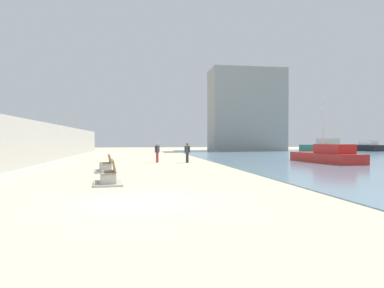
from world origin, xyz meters
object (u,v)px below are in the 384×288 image
object	(u,v)px
boat_far_left	(327,156)
person_walking	(187,151)
person_standing	(157,151)
boat_mid_bay	(364,147)
bench_far	(106,168)
boat_outer	(323,148)
bench_near	(109,178)

from	to	relation	value
boat_far_left	person_walking	bearing A→B (deg)	169.16
person_standing	boat_mid_bay	xyz separation A→B (m)	(34.75, 24.22, -0.23)
person_standing	bench_far	bearing A→B (deg)	-112.72
bench_far	boat_outer	world-z (taller)	boat_outer
bench_far	person_standing	xyz separation A→B (m)	(3.28, 7.82, 0.68)
bench_far	boat_far_left	bearing A→B (deg)	17.53
bench_near	boat_outer	xyz separation A→B (m)	(24.14, 26.82, 0.55)
person_standing	boat_outer	bearing A→B (deg)	31.83
bench_far	bench_near	bearing A→B (deg)	-83.91
person_walking	boat_outer	distance (m)	23.73
bench_near	boat_far_left	distance (m)	18.97
person_standing	bench_near	bearing A→B (deg)	-101.20
boat_outer	bench_near	bearing A→B (deg)	-131.99
boat_mid_bay	boat_far_left	size ratio (longest dim) A/B	0.89
boat_outer	boat_far_left	distance (m)	18.17
person_walking	boat_mid_bay	xyz separation A→B (m)	(32.44, 24.89, -0.21)
boat_outer	boat_far_left	world-z (taller)	boat_far_left
bench_near	person_walking	xyz separation A→B (m)	(4.98, 12.82, 0.66)
boat_outer	bench_far	bearing A→B (deg)	-139.48
bench_near	boat_far_left	bearing A→B (deg)	34.67
bench_far	boat_mid_bay	world-z (taller)	boat_mid_bay
boat_far_left	bench_far	bearing A→B (deg)	-162.47
bench_near	boat_far_left	xyz separation A→B (m)	(15.60, 10.79, 0.35)
person_walking	boat_outer	xyz separation A→B (m)	(19.16, 14.00, -0.11)
bench_near	boat_outer	bearing A→B (deg)	48.01
person_standing	boat_mid_bay	size ratio (longest dim) A/B	0.25
person_walking	person_standing	size ratio (longest dim) A/B	0.98
bench_far	person_walking	distance (m)	9.10
bench_far	boat_mid_bay	size ratio (longest dim) A/B	0.35
person_standing	boat_far_left	distance (m)	13.21
boat_far_left	boat_mid_bay	bearing A→B (deg)	50.98
bench_near	person_standing	distance (m)	13.77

